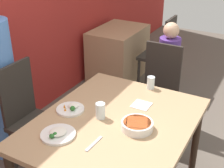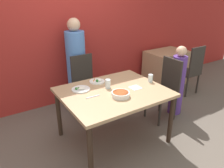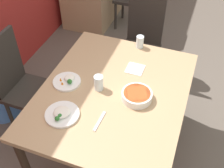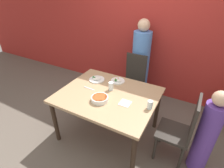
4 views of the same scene
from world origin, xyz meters
name	(u,v)px [view 4 (image 4 of 4)]	position (x,y,z in m)	size (l,w,h in m)	color
ground_plane	(109,132)	(0.00, 0.00, 0.00)	(10.00, 10.00, 0.00)	#60564C
wall_back	(147,27)	(0.00, 1.49, 1.35)	(10.00, 0.06, 2.70)	#A82823
dining_table	(108,98)	(0.00, 0.00, 0.67)	(1.33, 1.09, 0.75)	tan
chair_adult_spot	(133,81)	(0.02, 0.89, 0.52)	(0.40, 0.40, 0.99)	#2D2823
chair_child_spot	(181,129)	(1.01, 0.05, 0.52)	(0.40, 0.40, 0.99)	#2D2823
person_adult	(140,64)	(0.02, 1.22, 0.72)	(0.33, 0.33, 1.55)	#5184D1
person_child	(206,136)	(1.29, 0.05, 0.55)	(0.22, 0.22, 1.17)	#5B3893
bowl_curry	(100,99)	(-0.02, -0.19, 0.78)	(0.23, 0.23, 0.06)	white
plate_rice_adult	(97,79)	(-0.35, 0.25, 0.77)	(0.24, 0.24, 0.05)	white
plate_rice_child	(118,81)	(-0.04, 0.37, 0.76)	(0.22, 0.22, 0.06)	white
glass_water_tall	(111,86)	(-0.01, 0.11, 0.81)	(0.07, 0.07, 0.12)	silver
glass_water_short	(150,105)	(0.61, -0.03, 0.81)	(0.07, 0.07, 0.11)	silver
napkin_folded	(125,103)	(0.30, -0.08, 0.75)	(0.14, 0.14, 0.01)	white
fork_steel	(89,88)	(-0.31, -0.01, 0.75)	(0.18, 0.03, 0.01)	silver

